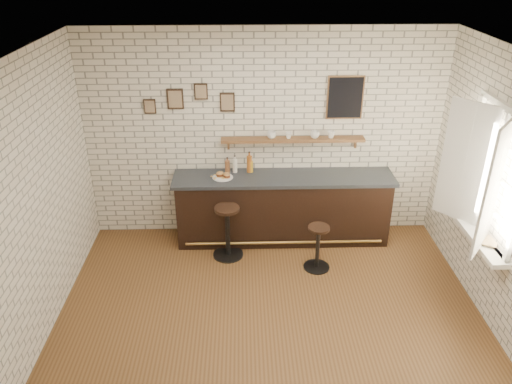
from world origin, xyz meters
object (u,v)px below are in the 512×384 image
book_upper (482,239)px  shelf_cup_d (331,135)px  sandwich_plate (223,177)px  condiment_bottle_yellow (251,166)px  bar_stool_left (228,230)px  shelf_cup_c (315,135)px  bar_stool_right (318,246)px  book_lower (482,241)px  bitters_bottle_brown (227,166)px  bitters_bottle_amber (249,164)px  ciabatta_sandwich (223,175)px  bitters_bottle_white (235,165)px  bar_counter (283,208)px  shelf_cup_b (289,135)px  shelf_cup_a (272,135)px

book_upper → shelf_cup_d: bearing=162.9°
sandwich_plate → condiment_bottle_yellow: size_ratio=1.34×
bar_stool_left → shelf_cup_c: 1.79m
sandwich_plate → shelf_cup_d: 1.62m
bar_stool_right → book_lower: bearing=-27.2°
sandwich_plate → bitters_bottle_brown: bitters_bottle_brown is taller
bitters_bottle_amber → ciabatta_sandwich: bearing=-153.1°
bitters_bottle_white → bar_stool_right: (1.09, -0.93, -0.77)m
sandwich_plate → bitters_bottle_amber: 0.43m
bar_counter → ciabatta_sandwich: size_ratio=13.56×
condiment_bottle_yellow → bar_stool_right: size_ratio=0.33×
bitters_bottle_brown → bitters_bottle_white: bearing=0.0°
sandwich_plate → bar_stool_right: bearing=-30.4°
shelf_cup_d → shelf_cup_c: bearing=152.9°
bitters_bottle_brown → shelf_cup_b: shelf_cup_b is taller
bitters_bottle_brown → bar_stool_right: size_ratio=0.35×
bitters_bottle_amber → bar_stool_left: bitters_bottle_amber is taller
ciabatta_sandwich → book_upper: size_ratio=1.00×
shelf_cup_a → shelf_cup_d: shelf_cup_a is taller
bar_counter → shelf_cup_b: bearing=70.4°
condiment_bottle_yellow → ciabatta_sandwich: bearing=-154.3°
bitters_bottle_amber → book_lower: bitters_bottle_amber is taller
bitters_bottle_white → book_upper: bitters_bottle_white is taller
shelf_cup_b → bitters_bottle_white: bearing=121.7°
bar_counter → book_upper: (2.11, -1.61, 0.45)m
bitters_bottle_brown → bar_counter: bearing=-11.9°
bar_counter → shelf_cup_b: size_ratio=35.11×
bar_counter → condiment_bottle_yellow: (-0.46, 0.17, 0.59)m
bar_stool_left → shelf_cup_d: size_ratio=7.46×
bar_stool_left → bar_stool_right: 1.25m
sandwich_plate → shelf_cup_d: (1.51, 0.22, 0.53)m
bar_stool_left → shelf_cup_b: shelf_cup_b is taller
bar_counter → shelf_cup_b: (0.07, 0.20, 1.03)m
shelf_cup_a → shelf_cup_b: (0.24, 0.00, -0.01)m
bar_stool_left → bitters_bottle_white: bearing=79.7°
condiment_bottle_yellow → bar_stool_left: 0.97m
bitters_bottle_amber → bar_stool_left: (-0.31, -0.60, -0.73)m
bitters_bottle_brown → book_upper: size_ratio=0.99×
bitters_bottle_white → bar_stool_left: (-0.11, -0.60, -0.70)m
ciabatta_sandwich → bitters_bottle_white: bearing=49.1°
bitters_bottle_amber → shelf_cup_c: shelf_cup_c is taller
ciabatta_sandwich → book_upper: ciabatta_sandwich is taller
shelf_cup_d → book_lower: size_ratio=0.43×
shelf_cup_a → shelf_cup_d: size_ratio=1.27×
sandwich_plate → bar_stool_right: size_ratio=0.44×
bitters_bottle_white → shelf_cup_b: size_ratio=2.87×
bitters_bottle_amber → book_lower: bearing=-34.8°
bar_counter → shelf_cup_d: size_ratio=30.26×
shelf_cup_a → shelf_cup_b: shelf_cup_a is taller
bitters_bottle_amber → bar_stool_left: 0.99m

